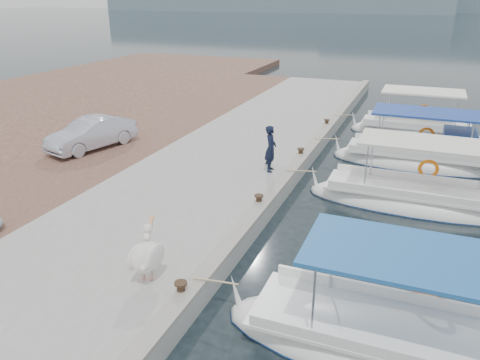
% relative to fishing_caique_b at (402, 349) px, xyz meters
% --- Properties ---
extents(ground, '(400.00, 400.00, 0.00)m').
position_rel_fishing_caique_b_xyz_m(ground, '(-4.21, 3.01, -0.12)').
color(ground, black).
rests_on(ground, ground).
extents(concrete_quay, '(6.00, 40.00, 0.50)m').
position_rel_fishing_caique_b_xyz_m(concrete_quay, '(-7.21, 8.01, 0.13)').
color(concrete_quay, gray).
rests_on(concrete_quay, ground).
extents(quay_curb, '(0.44, 40.00, 0.12)m').
position_rel_fishing_caique_b_xyz_m(quay_curb, '(-4.43, 8.01, 0.44)').
color(quay_curb, gray).
rests_on(quay_curb, concrete_quay).
extents(cobblestone_strip, '(4.00, 40.00, 0.50)m').
position_rel_fishing_caique_b_xyz_m(cobblestone_strip, '(-12.21, 8.01, 0.13)').
color(cobblestone_strip, brown).
rests_on(cobblestone_strip, ground).
extents(fishing_caique_b, '(7.24, 2.33, 2.83)m').
position_rel_fishing_caique_b_xyz_m(fishing_caique_b, '(0.00, 0.00, 0.00)').
color(fishing_caique_b, white).
rests_on(fishing_caique_b, ground).
extents(fishing_caique_c, '(7.04, 2.14, 2.83)m').
position_rel_fishing_caique_b_xyz_m(fishing_caique_c, '(-0.10, 7.37, 0.00)').
color(fishing_caique_c, white).
rests_on(fishing_caique_c, ground).
extents(fishing_caique_d, '(6.71, 2.30, 2.83)m').
position_rel_fishing_caique_b_xyz_m(fishing_caique_d, '(-0.16, 11.66, 0.07)').
color(fishing_caique_d, white).
rests_on(fishing_caique_d, ground).
extents(fishing_caique_e, '(6.26, 2.39, 2.83)m').
position_rel_fishing_caique_b_xyz_m(fishing_caique_e, '(-0.49, 16.25, 0.00)').
color(fishing_caique_e, white).
rests_on(fishing_caique_e, ground).
extents(mooring_bollards, '(0.28, 20.28, 0.33)m').
position_rel_fishing_caique_b_xyz_m(mooring_bollards, '(-4.56, 4.51, 0.57)').
color(mooring_bollards, black).
rests_on(mooring_bollards, concrete_quay).
extents(pelican, '(0.89, 1.52, 1.20)m').
position_rel_fishing_caique_b_xyz_m(pelican, '(-5.55, -0.21, 0.99)').
color(pelican, tan).
rests_on(pelican, concrete_quay).
extents(fisherman, '(0.51, 0.68, 1.70)m').
position_rel_fishing_caique_b_xyz_m(fisherman, '(-5.17, 7.49, 1.22)').
color(fisherman, black).
rests_on(fisherman, concrete_quay).
extents(parked_car, '(2.32, 4.07, 1.27)m').
position_rel_fishing_caique_b_xyz_m(parked_car, '(-12.95, 7.32, 1.01)').
color(parked_car, '#B5BBCF').
rests_on(parked_car, cobblestone_strip).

